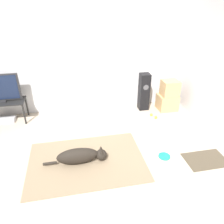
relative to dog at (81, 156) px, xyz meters
The scene contains 12 objects.
ground_plane 0.20m from the dog, 26.38° to the right, with size 12.00×12.00×0.00m, color #B2A38E.
wall_back 2.33m from the dog, 86.49° to the left, with size 8.00×0.06×2.55m.
area_rug 0.17m from the dog, ahead, with size 1.95×1.35×0.01m.
dog is the anchor object (origin of this frame).
frisbee 1.45m from the dog, ahead, with size 0.21×0.21×0.03m.
cardboard_box_lower 2.72m from the dog, 35.09° to the left, with size 0.45×0.40×0.37m.
cardboard_box_upper 2.76m from the dog, 34.61° to the left, with size 0.38×0.34×0.38m.
floor_speaker 2.39m from the dog, 45.76° to the left, with size 0.23×0.23×0.90m.
tennis_ball_by_boxes 2.16m from the dog, 36.81° to the left, with size 0.07×0.07×0.07m.
tennis_ball_near_speaker 2.14m from the dog, 32.96° to the left, with size 0.07×0.07×0.07m.
game_console 2.30m from the dog, 131.72° to the left, with size 0.34×0.26×0.08m.
door_mat 2.14m from the dog, ahead, with size 0.72×0.48×0.01m.
Camera 1 is at (-0.18, -2.83, 2.52)m, focal length 35.00 mm.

